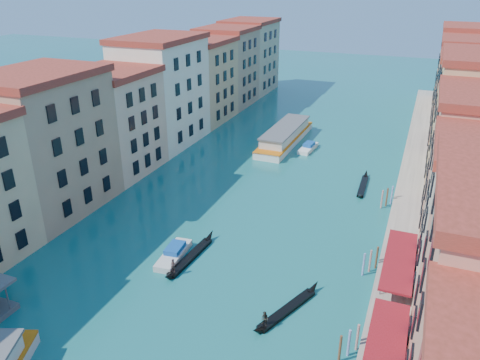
% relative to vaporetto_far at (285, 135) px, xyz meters
% --- Properties ---
extents(left_bank_palazzos, '(12.80, 128.40, 21.00)m').
position_rel_vaporetto_far_xyz_m(left_bank_palazzos, '(-22.93, -14.95, 8.17)').
color(left_bank_palazzos, '#C9B291').
rests_on(left_bank_palazzos, ground).
extents(right_bank_palazzos, '(12.80, 128.40, 21.00)m').
position_rel_vaporetto_far_xyz_m(right_bank_palazzos, '(33.07, -14.63, 8.21)').
color(right_bank_palazzos, maroon).
rests_on(right_bank_palazzos, ground).
extents(quay, '(4.00, 140.00, 1.00)m').
position_rel_vaporetto_far_xyz_m(quay, '(25.07, -14.63, -1.03)').
color(quay, gray).
rests_on(quay, ground).
extents(mooring_poles_right, '(1.44, 54.24, 3.20)m').
position_rel_vaporetto_far_xyz_m(mooring_poles_right, '(22.17, -50.83, -0.23)').
color(mooring_poles_right, brown).
rests_on(mooring_poles_right, ground).
extents(vaporetto_far, '(5.64, 23.01, 3.41)m').
position_rel_vaporetto_far_xyz_m(vaporetto_far, '(0.00, 0.00, 0.00)').
color(vaporetto_far, white).
rests_on(vaporetto_far, ground).
extents(gondola_fore, '(1.65, 11.62, 2.32)m').
position_rel_vaporetto_far_xyz_m(gondola_fore, '(1.72, -44.95, -1.14)').
color(gondola_fore, black).
rests_on(gondola_fore, ground).
extents(gondola_right, '(4.89, 10.43, 2.18)m').
position_rel_vaporetto_far_xyz_m(gondola_right, '(15.28, -50.07, -1.12)').
color(gondola_right, black).
rests_on(gondola_right, ground).
extents(gondola_far, '(1.29, 10.78, 1.53)m').
position_rel_vaporetto_far_xyz_m(gondola_far, '(18.00, -15.93, -1.22)').
color(gondola_far, black).
rests_on(gondola_far, ground).
extents(motorboat_mid, '(2.79, 7.01, 1.42)m').
position_rel_vaporetto_far_xyz_m(motorboat_mid, '(-0.25, -45.45, -0.98)').
color(motorboat_mid, silver).
rests_on(motorboat_mid, ground).
extents(motorboat_far, '(2.61, 6.70, 1.36)m').
position_rel_vaporetto_far_xyz_m(motorboat_far, '(5.47, -2.43, -1.01)').
color(motorboat_far, white).
rests_on(motorboat_far, ground).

